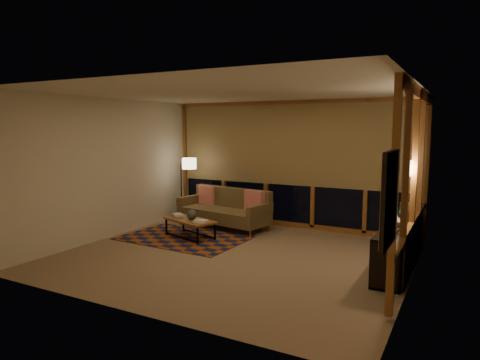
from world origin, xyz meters
The scene contains 21 objects.
floor centered at (0.00, 0.00, 0.00)m, with size 5.50×5.00×0.01m, color #9A7D60.
ceiling centered at (0.00, 0.00, 2.70)m, with size 5.50×5.00×0.01m, color beige.
walls centered at (0.00, 0.00, 1.35)m, with size 5.51×5.01×2.70m.
window_wall_back centered at (0.00, 2.43, 1.35)m, with size 5.30×0.16×2.60m, color #995920, non-canonical shape.
window_wall_right centered at (2.68, 0.60, 1.35)m, with size 0.16×3.70×2.60m, color #995920, non-canonical shape.
wall_art centered at (2.71, -1.85, 1.45)m, with size 0.06×0.74×0.94m, color #EB481E, non-canonical shape.
wall_sconce centered at (2.62, 0.45, 1.55)m, with size 0.12×0.18×0.22m, color #FFE8B2, non-canonical shape.
sofa centered at (-1.19, 1.68, 0.41)m, with size 2.00×0.81×0.82m, color brown, non-canonical shape.
pillow_left centered at (-1.79, 1.99, 0.62)m, with size 0.42×0.14×0.42m, color #D80108, non-canonical shape.
pillow_right centered at (-0.48, 1.73, 0.63)m, with size 0.45×0.15×0.45m, color #D80108, non-canonical shape.
area_rug centered at (-1.42, 0.53, 0.01)m, with size 2.34×1.56×0.01m, color #8F4215.
coffee_table centered at (-1.33, 0.63, 0.18)m, with size 1.09×0.50×0.36m, color #995920, non-canonical shape.
book_stack_a centered at (-1.66, 0.70, 0.40)m, with size 0.26×0.20×0.07m, color silver, non-canonical shape.
book_stack_b centered at (-1.00, 0.51, 0.39)m, with size 0.27×0.21×0.05m, color silver, non-canonical shape.
ceramic_pot centered at (-1.29, 0.64, 0.46)m, with size 0.20×0.20×0.20m, color black.
floor_lamp centered at (-2.47, 1.93, 0.73)m, with size 0.49×0.32×1.46m, color black, non-canonical shape.
bookshelf centered at (2.49, 0.88, 0.34)m, with size 0.40×2.72×0.68m, color black, non-canonical shape.
basket centered at (2.47, 1.71, 0.76)m, with size 0.22×0.22×0.17m, color #A17133.
teal_bowl centered at (2.49, 1.18, 0.76)m, with size 0.16×0.16×0.16m, color #177464.
vase centered at (2.49, 0.44, 0.77)m, with size 0.18×0.18×0.18m, color #B9A992.
shelf_book_stack centered at (2.49, -0.04, 0.72)m, with size 0.19×0.27×0.08m, color silver, non-canonical shape.
Camera 1 is at (3.36, -6.08, 2.13)m, focal length 32.00 mm.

